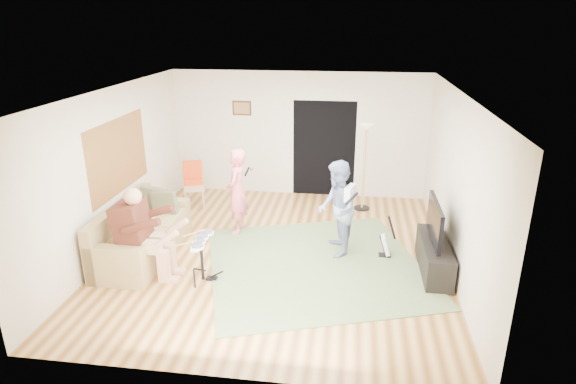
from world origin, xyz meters
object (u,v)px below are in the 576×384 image
at_px(singer, 237,192).
at_px(torchiere_lamp, 365,152).
at_px(guitarist, 337,209).
at_px(television, 435,221).
at_px(guitar_spare, 386,245).
at_px(dining_chair, 195,192).
at_px(tv_cabinet, 434,257).
at_px(drum_kit, 202,261).
at_px(sofa, 138,238).

relative_size(singer, torchiere_lamp, 0.88).
bearing_deg(guitarist, television, 66.85).
height_order(guitar_spare, dining_chair, dining_chair).
bearing_deg(singer, torchiere_lamp, 121.77).
bearing_deg(torchiere_lamp, tv_cabinet, -66.38).
bearing_deg(drum_kit, television, 11.94).
distance_m(singer, tv_cabinet, 3.57).
bearing_deg(singer, dining_chair, -132.62).
height_order(singer, dining_chair, singer).
height_order(dining_chair, television, television).
bearing_deg(torchiere_lamp, guitarist, -102.28).
distance_m(dining_chair, television, 4.98).
relative_size(guitar_spare, dining_chair, 0.75).
height_order(guitar_spare, tv_cabinet, guitar_spare).
distance_m(torchiere_lamp, television, 2.72).
bearing_deg(singer, drum_kit, -4.61).
xyz_separation_m(singer, guitar_spare, (2.66, -0.64, -0.58)).
bearing_deg(sofa, guitar_spare, 6.74).
bearing_deg(torchiere_lamp, dining_chair, -173.50).
xyz_separation_m(drum_kit, guitar_spare, (2.78, 1.13, -0.10)).
xyz_separation_m(drum_kit, guitarist, (1.96, 1.13, 0.50)).
relative_size(drum_kit, singer, 0.44).
bearing_deg(guitar_spare, dining_chair, 156.14).
xyz_separation_m(guitarist, guitar_spare, (0.83, -0.00, -0.60)).
bearing_deg(guitar_spare, sofa, -173.26).
bearing_deg(drum_kit, guitarist, 30.05).
distance_m(drum_kit, tv_cabinet, 3.58).
xyz_separation_m(tv_cabinet, television, (-0.05, 0.00, 0.60)).
xyz_separation_m(dining_chair, tv_cabinet, (4.54, -2.09, -0.09)).
bearing_deg(tv_cabinet, dining_chair, 155.23).
xyz_separation_m(singer, television, (3.32, -1.04, 0.06)).
relative_size(dining_chair, television, 0.85).
bearing_deg(dining_chair, drum_kit, -90.47).
bearing_deg(guitarist, drum_kit, -67.98).
distance_m(sofa, television, 4.78).
xyz_separation_m(torchiere_lamp, tv_cabinet, (1.09, -2.49, -0.97)).
relative_size(tv_cabinet, television, 1.24).
relative_size(drum_kit, tv_cabinet, 0.50).
bearing_deg(torchiere_lamp, guitar_spare, -79.87).
distance_m(drum_kit, television, 3.57).
relative_size(singer, television, 1.39).
height_order(guitar_spare, torchiere_lamp, torchiere_lamp).
bearing_deg(sofa, guitarist, 8.43).
relative_size(drum_kit, dining_chair, 0.72).
distance_m(sofa, dining_chair, 2.19).
relative_size(guitarist, guitar_spare, 2.21).
height_order(dining_chair, tv_cabinet, dining_chair).
bearing_deg(guitar_spare, guitarist, 179.98).
xyz_separation_m(drum_kit, television, (3.45, 0.73, 0.55)).
height_order(drum_kit, television, television).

